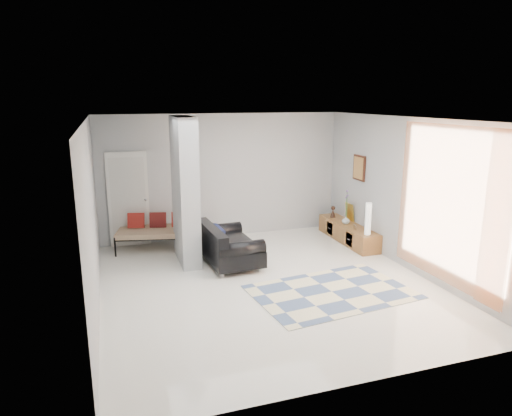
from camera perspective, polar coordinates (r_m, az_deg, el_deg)
name	(u,v)px	position (r m, az deg, el deg)	size (l,w,h in m)	color
floor	(267,284)	(7.99, 1.39, -9.45)	(6.00, 6.00, 0.00)	white
ceiling	(268,119)	(7.36, 1.51, 11.05)	(6.00, 6.00, 0.00)	white
wall_back	(223,176)	(10.37, -4.14, 3.97)	(6.00, 6.00, 0.00)	#ACAEB0
wall_front	(363,267)	(4.95, 13.28, -7.19)	(6.00, 6.00, 0.00)	#ACAEB0
wall_left	(92,218)	(7.14, -19.83, -1.22)	(6.00, 6.00, 0.00)	#ACAEB0
wall_right	(408,194)	(8.84, 18.48, 1.63)	(6.00, 6.00, 0.00)	#ACAEB0
partition_column	(185,191)	(8.80, -8.86, 2.12)	(0.35, 1.20, 2.80)	#A5A9AC
hallway_door	(128,199)	(10.11, -15.66, 1.06)	(0.85, 0.06, 2.04)	white
curtain	(449,206)	(7.91, 22.95, 0.27)	(2.55, 2.55, 0.00)	orange
wall_art	(359,168)	(10.18, 12.78, 4.91)	(0.04, 0.45, 0.55)	#3E1B11
media_console	(348,233)	(10.39, 11.41, -3.02)	(0.45, 2.01, 0.80)	brown
loveseat	(227,246)	(8.83, -3.67, -4.73)	(1.00, 1.62, 0.76)	silver
daybed	(165,230)	(9.84, -11.33, -2.71)	(2.13, 1.26, 0.77)	black
area_rug	(332,292)	(7.76, 9.45, -10.30)	(2.56, 1.71, 0.01)	beige
cylinder_lamp	(368,219)	(9.56, 13.85, -1.32)	(0.12, 0.12, 0.66)	silver
bronze_figurine	(333,212)	(10.82, 9.59, -0.46)	(0.13, 0.13, 0.27)	#331F16
vase	(346,220)	(10.31, 11.16, -1.48)	(0.17, 0.17, 0.18)	silver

